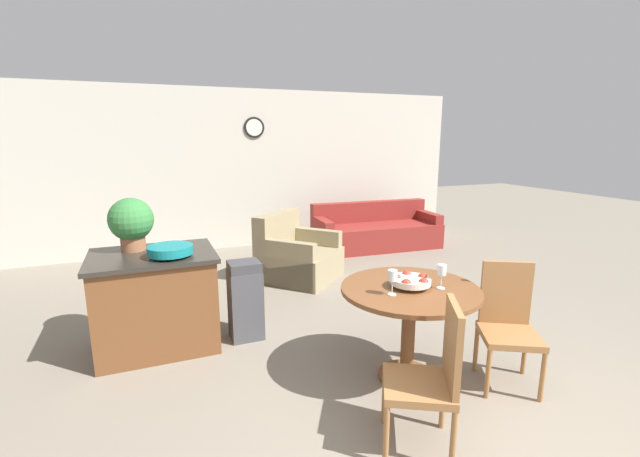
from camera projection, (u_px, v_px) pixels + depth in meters
name	position (u px, v px, depth m)	size (l,w,h in m)	color
wall_back	(248.00, 169.00, 7.40)	(8.00, 0.09, 2.70)	beige
dining_table	(409.00, 309.00, 3.34)	(1.08, 1.08, 0.78)	brown
dining_chair_near_left	(432.00, 372.00, 2.60)	(0.57, 0.57, 0.96)	#9E6B3D
dining_chair_near_right	(508.00, 320.00, 3.34)	(0.57, 0.57, 0.96)	#9E6B3D
fruit_bowl	(411.00, 281.00, 3.29)	(0.31, 0.31, 0.10)	silver
wine_glass_left	(392.00, 277.00, 3.12)	(0.07, 0.07, 0.19)	silver
wine_glass_right	(442.00, 271.00, 3.25)	(0.07, 0.07, 0.19)	silver
kitchen_island	(156.00, 300.00, 3.91)	(1.08, 0.83, 0.89)	brown
teal_bowl	(170.00, 250.00, 3.71)	(0.39, 0.39, 0.10)	#147A7F
potted_plant	(131.00, 222.00, 3.88)	(0.39, 0.39, 0.49)	#A36642
trash_bin	(245.00, 300.00, 4.09)	(0.30, 0.26, 0.77)	#47474C
couch	(376.00, 232.00, 7.48)	(2.22, 1.00, 0.77)	maroon
armchair	(296.00, 257.00, 5.85)	(1.30, 1.30, 0.89)	#998966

